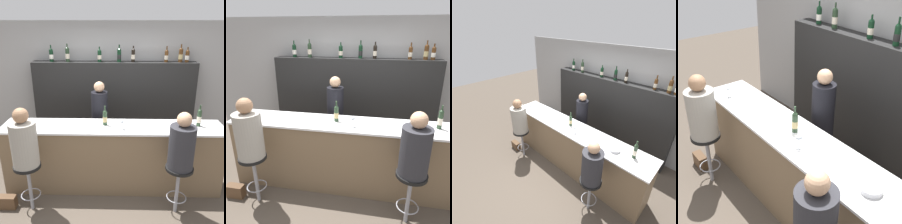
% 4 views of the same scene
% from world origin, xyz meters
% --- Properties ---
extents(ground_plane, '(16.00, 16.00, 0.00)m').
position_xyz_m(ground_plane, '(0.00, 0.00, 0.00)').
color(ground_plane, '#4C4238').
extents(wall_back, '(6.40, 0.05, 2.60)m').
position_xyz_m(wall_back, '(0.00, 1.86, 1.30)').
color(wall_back, '#9E9E9E').
rests_on(wall_back, ground_plane).
extents(bar_counter, '(3.41, 0.60, 1.08)m').
position_xyz_m(bar_counter, '(0.00, 0.28, 0.54)').
color(bar_counter, brown).
rests_on(bar_counter, ground_plane).
extents(back_bar_cabinet, '(3.20, 0.28, 1.84)m').
position_xyz_m(back_bar_cabinet, '(0.00, 1.63, 0.92)').
color(back_bar_cabinet, black).
rests_on(back_bar_cabinet, ground_plane).
extents(wine_bottle_counter_0, '(0.07, 0.07, 0.31)m').
position_xyz_m(wine_bottle_counter_0, '(-0.12, 0.32, 1.20)').
color(wine_bottle_counter_0, '#233823').
rests_on(wine_bottle_counter_0, bar_counter).
extents(wine_bottle_counter_1, '(0.07, 0.07, 0.33)m').
position_xyz_m(wine_bottle_counter_1, '(1.31, 0.32, 1.22)').
color(wine_bottle_counter_1, '#233823').
rests_on(wine_bottle_counter_1, bar_counter).
extents(wine_bottle_backbar_0, '(0.08, 0.08, 0.31)m').
position_xyz_m(wine_bottle_backbar_0, '(-1.22, 1.63, 1.97)').
color(wine_bottle_backbar_0, black).
rests_on(wine_bottle_backbar_0, back_bar_cabinet).
extents(wine_bottle_backbar_1, '(0.08, 0.08, 0.34)m').
position_xyz_m(wine_bottle_backbar_1, '(-0.90, 1.63, 1.98)').
color(wine_bottle_backbar_1, '#233823').
rests_on(wine_bottle_backbar_1, back_bar_cabinet).
extents(wine_bottle_backbar_2, '(0.08, 0.08, 0.29)m').
position_xyz_m(wine_bottle_backbar_2, '(-0.29, 1.63, 1.96)').
color(wine_bottle_backbar_2, black).
rests_on(wine_bottle_backbar_2, back_bar_cabinet).
extents(wine_bottle_backbar_3, '(0.08, 0.08, 0.33)m').
position_xyz_m(wine_bottle_backbar_3, '(0.09, 1.63, 1.97)').
color(wine_bottle_backbar_3, black).
rests_on(wine_bottle_backbar_3, back_bar_cabinet).
extents(wine_bottle_backbar_4, '(0.07, 0.07, 0.30)m').
position_xyz_m(wine_bottle_backbar_4, '(0.36, 1.63, 1.97)').
color(wine_bottle_backbar_4, black).
rests_on(wine_bottle_backbar_4, back_bar_cabinet).
extents(wine_bottle_backbar_5, '(0.07, 0.07, 0.30)m').
position_xyz_m(wine_bottle_backbar_5, '(0.99, 1.63, 1.96)').
color(wine_bottle_backbar_5, '#4C2D14').
rests_on(wine_bottle_backbar_5, back_bar_cabinet).
extents(wine_bottle_backbar_6, '(0.08, 0.08, 0.33)m').
position_xyz_m(wine_bottle_backbar_6, '(1.26, 1.63, 1.98)').
color(wine_bottle_backbar_6, '#4C2D14').
rests_on(wine_bottle_backbar_6, back_bar_cabinet).
extents(wine_bottle_backbar_7, '(0.07, 0.07, 0.28)m').
position_xyz_m(wine_bottle_backbar_7, '(1.39, 1.63, 1.96)').
color(wine_bottle_backbar_7, '#4C2D14').
rests_on(wine_bottle_backbar_7, back_bar_cabinet).
extents(wine_glass_0, '(0.07, 0.07, 0.14)m').
position_xyz_m(wine_glass_0, '(-1.32, 0.17, 1.18)').
color(wine_glass_0, silver).
rests_on(wine_glass_0, bar_counter).
extents(wine_glass_1, '(0.07, 0.07, 0.15)m').
position_xyz_m(wine_glass_1, '(0.14, 0.17, 1.19)').
color(wine_glass_1, silver).
rests_on(wine_glass_1, bar_counter).
extents(metal_bowl, '(0.19, 0.19, 0.05)m').
position_xyz_m(metal_bowl, '(1.00, 0.26, 1.10)').
color(metal_bowl, '#B7B7BC').
rests_on(metal_bowl, bar_counter).
extents(tasting_menu, '(0.21, 0.30, 0.00)m').
position_xyz_m(tasting_menu, '(-0.36, 0.16, 1.08)').
color(tasting_menu, white).
rests_on(tasting_menu, bar_counter).
extents(bar_stool_left, '(0.38, 0.38, 0.74)m').
position_xyz_m(bar_stool_left, '(-1.16, -0.30, 0.57)').
color(bar_stool_left, gray).
rests_on(bar_stool_left, ground_plane).
extents(guest_seated_left, '(0.35, 0.35, 0.82)m').
position_xyz_m(guest_seated_left, '(-1.16, -0.30, 1.09)').
color(guest_seated_left, gray).
rests_on(guest_seated_left, bar_stool_left).
extents(bar_stool_right, '(0.38, 0.38, 0.74)m').
position_xyz_m(bar_stool_right, '(0.92, -0.30, 0.57)').
color(bar_stool_right, gray).
rests_on(bar_stool_right, ground_plane).
extents(guest_seated_right, '(0.34, 0.34, 0.78)m').
position_xyz_m(guest_seated_right, '(0.92, -0.30, 1.07)').
color(guest_seated_right, '#28282D').
rests_on(guest_seated_right, bar_stool_right).
extents(bartender, '(0.28, 0.28, 1.63)m').
position_xyz_m(bartender, '(-0.24, 0.86, 0.77)').
color(bartender, black).
rests_on(bartender, ground_plane).
extents(handbag, '(0.26, 0.12, 0.20)m').
position_xyz_m(handbag, '(-1.52, -0.30, 0.10)').
color(handbag, '#513823').
rests_on(handbag, ground_plane).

